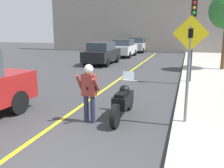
% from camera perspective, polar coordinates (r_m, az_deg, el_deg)
% --- Properties ---
extents(ground_plane, '(80.00, 80.00, 0.00)m').
position_cam_1_polar(ground_plane, '(5.51, -18.03, -16.80)').
color(ground_plane, '#38383A').
extents(road_center_line, '(0.12, 36.00, 0.01)m').
position_cam_1_polar(road_center_line, '(10.81, -2.39, -1.70)').
color(road_center_line, yellow).
rests_on(road_center_line, ground).
extents(building_backdrop, '(28.00, 1.20, 8.79)m').
position_cam_1_polar(building_backdrop, '(30.07, 11.90, 15.49)').
color(building_backdrop, gray).
rests_on(building_backdrop, ground).
extents(motorcycle, '(0.62, 2.34, 1.32)m').
position_cam_1_polar(motorcycle, '(7.53, 2.57, -3.92)').
color(motorcycle, black).
rests_on(motorcycle, ground).
extents(person_biker, '(0.59, 0.47, 1.69)m').
position_cam_1_polar(person_biker, '(7.03, -5.29, -0.84)').
color(person_biker, '#282D4C').
rests_on(person_biker, ground).
extents(crossing_sign, '(0.91, 0.08, 2.84)m').
position_cam_1_polar(crossing_sign, '(6.83, 17.18, 5.32)').
color(crossing_sign, slate).
rests_on(crossing_sign, sidewalk_curb).
extents(traffic_light, '(0.26, 0.30, 3.81)m').
position_cam_1_polar(traffic_light, '(12.49, 18.04, 12.56)').
color(traffic_light, '#2D2D30').
rests_on(traffic_light, sidewalk_curb).
extents(parked_car_black, '(1.88, 4.20, 1.68)m').
position_cam_1_polar(parked_car_black, '(19.19, -2.33, 7.06)').
color(parked_car_black, black).
rests_on(parked_car_black, ground).
extents(parked_car_white, '(1.88, 4.20, 1.68)m').
position_cam_1_polar(parked_car_white, '(24.64, 2.74, 8.24)').
color(parked_car_white, black).
rests_on(parked_car_white, ground).
extents(parked_car_silver, '(1.88, 4.20, 1.68)m').
position_cam_1_polar(parked_car_silver, '(29.93, 5.93, 8.92)').
color(parked_car_silver, black).
rests_on(parked_car_silver, ground).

